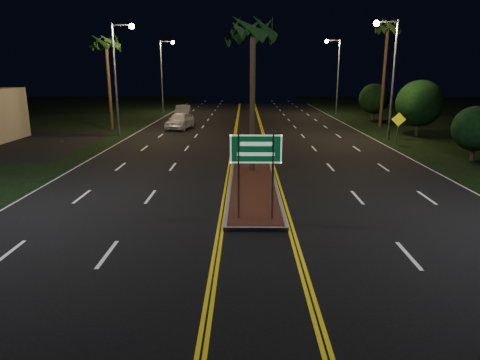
{
  "coord_description": "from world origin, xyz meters",
  "views": [
    {
      "loc": [
        -0.39,
        -11.8,
        5.33
      ],
      "look_at": [
        -0.54,
        1.58,
        1.9
      ],
      "focal_mm": 32.0,
      "sensor_mm": 36.0,
      "label": 1
    }
  ],
  "objects_px": {
    "streetlight_right_mid": "(389,66)",
    "car_far": "(183,111)",
    "palm_median": "(253,30)",
    "palm_left_far": "(106,43)",
    "highway_sign": "(256,157)",
    "car_near": "(180,119)",
    "streetlight_left_mid": "(119,66)",
    "median_island": "(253,189)",
    "palm_right_far": "(388,28)",
    "shrub_far": "(374,99)",
    "streetlight_right_far": "(335,68)",
    "shrub_mid": "(419,103)",
    "shrub_near": "(476,129)",
    "streetlight_left_far": "(164,68)",
    "warning_sign": "(398,124)"
  },
  "relations": [
    {
      "from": "streetlight_right_far",
      "to": "median_island",
      "type": "bearing_deg",
      "value": -106.87
    },
    {
      "from": "streetlight_left_far",
      "to": "car_near",
      "type": "distance_m",
      "value": 16.84
    },
    {
      "from": "shrub_far",
      "to": "warning_sign",
      "type": "xyz_separation_m",
      "value": [
        -3.0,
        -16.54,
        -0.79
      ]
    },
    {
      "from": "shrub_near",
      "to": "shrub_far",
      "type": "relative_size",
      "value": 0.83
    },
    {
      "from": "streetlight_left_mid",
      "to": "streetlight_right_mid",
      "type": "relative_size",
      "value": 1.0
    },
    {
      "from": "median_island",
      "to": "streetlight_left_mid",
      "type": "xyz_separation_m",
      "value": [
        -10.61,
        17.0,
        5.57
      ]
    },
    {
      "from": "streetlight_left_mid",
      "to": "car_far",
      "type": "distance_m",
      "value": 14.49
    },
    {
      "from": "streetlight_right_mid",
      "to": "car_near",
      "type": "relative_size",
      "value": 1.64
    },
    {
      "from": "car_far",
      "to": "palm_left_far",
      "type": "bearing_deg",
      "value": -124.05
    },
    {
      "from": "palm_right_far",
      "to": "car_far",
      "type": "bearing_deg",
      "value": 160.16
    },
    {
      "from": "palm_left_far",
      "to": "shrub_far",
      "type": "height_order",
      "value": "palm_left_far"
    },
    {
      "from": "highway_sign",
      "to": "warning_sign",
      "type": "height_order",
      "value": "highway_sign"
    },
    {
      "from": "shrub_mid",
      "to": "median_island",
      "type": "bearing_deg",
      "value": -129.47
    },
    {
      "from": "streetlight_right_far",
      "to": "palm_right_far",
      "type": "relative_size",
      "value": 0.87
    },
    {
      "from": "streetlight_left_far",
      "to": "streetlight_right_far",
      "type": "bearing_deg",
      "value": -5.38
    },
    {
      "from": "palm_median",
      "to": "palm_left_far",
      "type": "height_order",
      "value": "palm_left_far"
    },
    {
      "from": "streetlight_right_far",
      "to": "streetlight_left_far",
      "type": "bearing_deg",
      "value": 174.62
    },
    {
      "from": "shrub_near",
      "to": "shrub_mid",
      "type": "height_order",
      "value": "shrub_mid"
    },
    {
      "from": "palm_left_far",
      "to": "shrub_mid",
      "type": "distance_m",
      "value": 27.56
    },
    {
      "from": "palm_left_far",
      "to": "shrub_mid",
      "type": "relative_size",
      "value": 1.9
    },
    {
      "from": "streetlight_left_far",
      "to": "car_far",
      "type": "relative_size",
      "value": 1.71
    },
    {
      "from": "median_island",
      "to": "palm_median",
      "type": "relative_size",
      "value": 1.23
    },
    {
      "from": "streetlight_right_mid",
      "to": "car_far",
      "type": "height_order",
      "value": "streetlight_right_mid"
    },
    {
      "from": "shrub_mid",
      "to": "palm_right_far",
      "type": "bearing_deg",
      "value": 101.31
    },
    {
      "from": "streetlight_left_far",
      "to": "warning_sign",
      "type": "relative_size",
      "value": 3.76
    },
    {
      "from": "shrub_far",
      "to": "palm_right_far",
      "type": "bearing_deg",
      "value": -99.46
    },
    {
      "from": "median_island",
      "to": "shrub_near",
      "type": "distance_m",
      "value": 15.32
    },
    {
      "from": "palm_right_far",
      "to": "car_near",
      "type": "height_order",
      "value": "palm_right_far"
    },
    {
      "from": "streetlight_right_far",
      "to": "palm_median",
      "type": "height_order",
      "value": "streetlight_right_far"
    },
    {
      "from": "streetlight_left_far",
      "to": "streetlight_right_mid",
      "type": "relative_size",
      "value": 1.0
    },
    {
      "from": "palm_median",
      "to": "palm_left_far",
      "type": "relative_size",
      "value": 0.94
    },
    {
      "from": "shrub_near",
      "to": "shrub_mid",
      "type": "relative_size",
      "value": 0.71
    },
    {
      "from": "highway_sign",
      "to": "palm_right_far",
      "type": "relative_size",
      "value": 0.31
    },
    {
      "from": "palm_left_far",
      "to": "median_island",
      "type": "bearing_deg",
      "value": -58.64
    },
    {
      "from": "streetlight_left_mid",
      "to": "shrub_mid",
      "type": "bearing_deg",
      "value": 0.0
    },
    {
      "from": "palm_median",
      "to": "streetlight_left_far",
      "type": "bearing_deg",
      "value": 107.58
    },
    {
      "from": "highway_sign",
      "to": "shrub_far",
      "type": "relative_size",
      "value": 0.81
    },
    {
      "from": "streetlight_right_far",
      "to": "car_near",
      "type": "height_order",
      "value": "streetlight_right_far"
    },
    {
      "from": "streetlight_left_mid",
      "to": "shrub_far",
      "type": "relative_size",
      "value": 2.27
    },
    {
      "from": "streetlight_right_far",
      "to": "shrub_mid",
      "type": "xyz_separation_m",
      "value": [
        3.39,
        -18.0,
        -2.93
      ]
    },
    {
      "from": "palm_right_far",
      "to": "car_near",
      "type": "bearing_deg",
      "value": -175.19
    },
    {
      "from": "median_island",
      "to": "shrub_far",
      "type": "bearing_deg",
      "value": 64.55
    },
    {
      "from": "streetlight_left_far",
      "to": "shrub_mid",
      "type": "distance_m",
      "value": 31.85
    },
    {
      "from": "streetlight_left_far",
      "to": "highway_sign",
      "type": "bearing_deg",
      "value": -75.56
    },
    {
      "from": "shrub_far",
      "to": "car_near",
      "type": "xyz_separation_m",
      "value": [
        -20.29,
        -7.62,
        -1.42
      ]
    },
    {
      "from": "palm_median",
      "to": "car_near",
      "type": "bearing_deg",
      "value": 109.95
    },
    {
      "from": "streetlight_right_mid",
      "to": "shrub_near",
      "type": "height_order",
      "value": "streetlight_right_mid"
    },
    {
      "from": "highway_sign",
      "to": "car_near",
      "type": "bearing_deg",
      "value": 104.24
    },
    {
      "from": "streetlight_right_mid",
      "to": "car_near",
      "type": "height_order",
      "value": "streetlight_right_mid"
    },
    {
      "from": "streetlight_right_far",
      "to": "palm_right_far",
      "type": "distance_m",
      "value": 12.69
    }
  ]
}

